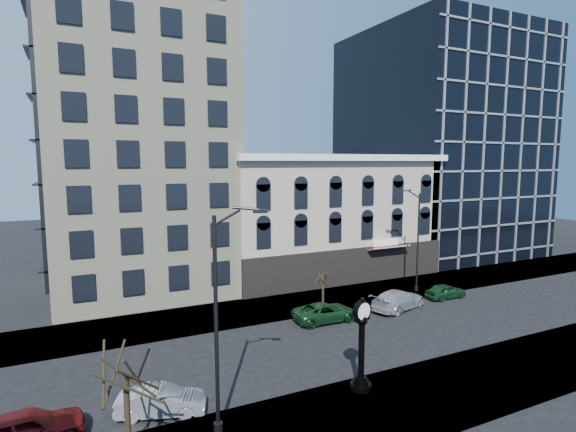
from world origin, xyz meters
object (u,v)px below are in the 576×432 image
street_clock (361,348)px  car_near_b (161,401)px  street_lamp_near (233,261)px  car_near_a (26,428)px

street_clock → car_near_b: bearing=154.4°
street_clock → street_lamp_near: size_ratio=0.49×
street_clock → car_near_a: street_clock is taller
street_lamp_near → car_near_b: street_lamp_near is taller
street_clock → car_near_b: street_clock is taller
car_near_a → car_near_b: 5.49m
street_lamp_near → car_near_b: (-2.61, 2.99, -7.04)m
street_lamp_near → car_near_a: 11.09m
car_near_a → street_clock: bearing=-104.3°
street_clock → car_near_b: (-9.69, 2.23, -1.66)m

